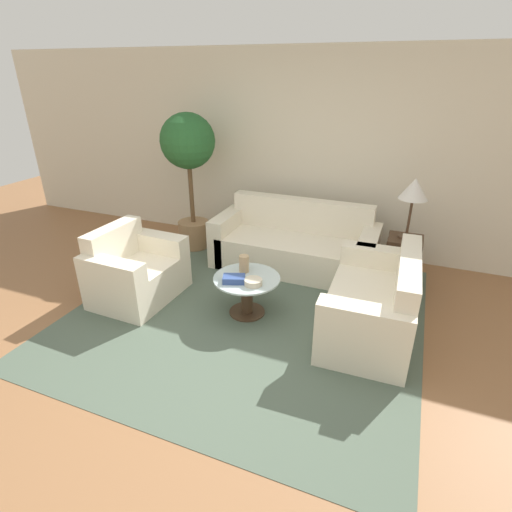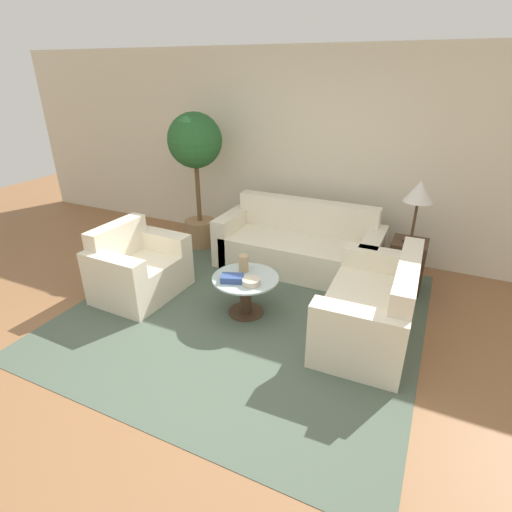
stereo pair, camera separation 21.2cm
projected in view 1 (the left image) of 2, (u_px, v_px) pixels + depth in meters
ground_plane at (218, 360)px, 3.51m from camera, size 14.00×14.00×0.00m
wall_back at (309, 154)px, 5.28m from camera, size 10.00×0.06×2.60m
rug at (247, 312)px, 4.19m from camera, size 3.47×3.35×0.01m
sofa_main at (295, 246)px, 5.08m from camera, size 2.02×0.81×0.83m
armchair at (134, 273)px, 4.39m from camera, size 0.77×0.98×0.80m
loveseat at (377, 306)px, 3.79m from camera, size 0.80×1.45×0.81m
coffee_table at (247, 290)px, 4.08m from camera, size 0.68×0.68×0.42m
side_table at (402, 261)px, 4.65m from camera, size 0.38×0.38×0.58m
table_lamp at (414, 191)px, 4.29m from camera, size 0.31×0.31×0.69m
potted_plant at (189, 157)px, 5.23m from camera, size 0.71×0.71×1.84m
vase at (244, 264)px, 4.09m from camera, size 0.10×0.10×0.18m
bowl at (253, 282)px, 3.87m from camera, size 0.18×0.18×0.06m
book_stack at (234, 279)px, 3.92m from camera, size 0.25×0.21×0.06m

